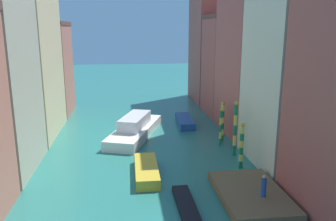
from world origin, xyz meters
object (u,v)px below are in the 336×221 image
mooring_pole_0 (242,145)px  motorboat_0 (146,170)px  motorboat_1 (185,121)px  mooring_pole_2 (220,127)px  mooring_pole_1 (235,128)px  mooring_pole_3 (222,121)px  person_on_dock (264,187)px  waterfront_dock (251,195)px  vaporetto_white (135,128)px

mooring_pole_0 → motorboat_0: (-8.20, -0.64, -1.65)m
mooring_pole_0 → motorboat_1: 14.50m
mooring_pole_2 → motorboat_1: (-2.27, 8.26, -1.56)m
mooring_pole_1 → mooring_pole_3: size_ratio=1.22×
motorboat_1 → person_on_dock: bearing=-85.0°
mooring_pole_2 → motorboat_1: bearing=105.4°
person_on_dock → mooring_pole_2: (0.45, 12.47, 0.56)m
mooring_pole_3 → motorboat_0: 11.82m
waterfront_dock → vaporetto_white: bearing=116.0°
person_on_dock → mooring_pole_3: (1.02, 13.85, 0.79)m
waterfront_dock → mooring_pole_0: mooring_pole_0 is taller
mooring_pole_0 → mooring_pole_2: bearing=92.0°
person_on_dock → mooring_pole_0: (0.65, 6.54, 0.66)m
person_on_dock → mooring_pole_3: size_ratio=0.36×
mooring_pole_1 → mooring_pole_2: 3.02m
mooring_pole_1 → mooring_pole_3: (-0.01, 4.26, -0.46)m
mooring_pole_1 → motorboat_1: 11.72m
motorboat_1 → vaporetto_white: bearing=-147.5°
mooring_pole_3 → mooring_pole_1: bearing=-89.9°
motorboat_1 → mooring_pole_1: bearing=-75.6°
mooring_pole_0 → motorboat_0: mooring_pole_0 is taller
mooring_pole_1 → motorboat_1: bearing=104.4°
mooring_pole_2 → waterfront_dock: bearing=-94.6°
vaporetto_white → person_on_dock: bearing=-63.9°
person_on_dock → mooring_pole_1: size_ratio=0.30×
mooring_pole_2 → mooring_pole_3: bearing=67.3°
mooring_pole_1 → motorboat_1: mooring_pole_1 is taller
mooring_pole_3 → motorboat_1: bearing=112.5°
person_on_dock → vaporetto_white: size_ratio=0.13×
mooring_pole_2 → motorboat_0: mooring_pole_2 is taller
mooring_pole_0 → mooring_pole_1: bearing=83.0°
person_on_dock → motorboat_1: size_ratio=0.25×
mooring_pole_0 → mooring_pole_3: 7.32m
vaporetto_white → mooring_pole_2: bearing=-26.1°
mooring_pole_0 → mooring_pole_1: mooring_pole_1 is taller
person_on_dock → mooring_pole_0: bearing=84.3°
vaporetto_white → mooring_pole_3: bearing=-17.1°
waterfront_dock → mooring_pole_1: 9.08m
mooring_pole_1 → motorboat_0: bearing=-156.7°
mooring_pole_2 → motorboat_1: mooring_pole_2 is taller
mooring_pole_0 → mooring_pole_2: mooring_pole_0 is taller
mooring_pole_2 → mooring_pole_3: mooring_pole_3 is taller
person_on_dock → mooring_pole_0: mooring_pole_0 is taller
mooring_pole_3 → motorboat_0: size_ratio=0.72×
motorboat_0 → mooring_pole_0: bearing=4.5°
motorboat_0 → motorboat_1: bearing=68.9°
mooring_pole_0 → vaporetto_white: bearing=131.0°
person_on_dock → vaporetto_white: vaporetto_white is taller
mooring_pole_1 → person_on_dock: bearing=-96.1°
mooring_pole_2 → vaporetto_white: (-8.61, 4.22, -1.11)m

